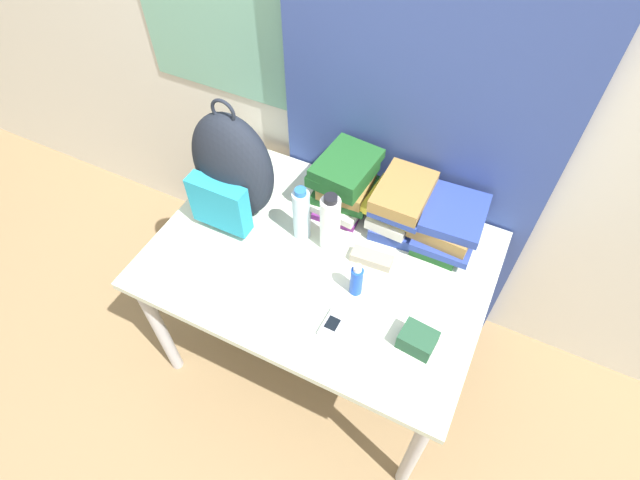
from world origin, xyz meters
TOP-DOWN VIEW (x-y plane):
  - ground_plane at (0.00, 0.00)m, footprint 12.00×12.00m
  - wall_back at (-0.00, 0.94)m, footprint 6.00×0.06m
  - curtain_blue at (0.15, 0.89)m, footprint 1.03×0.04m
  - desk at (0.00, 0.43)m, footprint 1.21×0.86m
  - backpack at (-0.38, 0.49)m, footprint 0.32×0.24m
  - book_stack_left at (-0.03, 0.71)m, footprint 0.24×0.27m
  - book_stack_center at (0.19, 0.71)m, footprint 0.23×0.27m
  - book_stack_right at (0.38, 0.71)m, footprint 0.24×0.28m
  - water_bottle at (-0.11, 0.50)m, footprint 0.06×0.06m
  - sports_bottle at (0.01, 0.50)m, footprint 0.07×0.07m
  - sunscreen_bottle at (0.17, 0.35)m, footprint 0.04×0.04m
  - cell_phone at (0.16, 0.19)m, footprint 0.06×0.11m
  - sunglasses_case at (0.18, 0.49)m, footprint 0.15×0.07m
  - camera_pouch at (0.43, 0.25)m, footprint 0.12×0.10m

SIDE VIEW (x-z plane):
  - ground_plane at x=0.00m, z-range 0.00..0.00m
  - desk at x=0.00m, z-range 0.27..0.98m
  - cell_phone at x=0.16m, z-range 0.70..0.72m
  - sunglasses_case at x=0.18m, z-range 0.70..0.74m
  - camera_pouch at x=0.43m, z-range 0.70..0.77m
  - sunscreen_bottle at x=0.17m, z-range 0.70..0.84m
  - book_stack_right at x=0.38m, z-range 0.71..0.87m
  - book_stack_center at x=0.19m, z-range 0.71..0.91m
  - water_bottle at x=-0.11m, z-range 0.70..0.94m
  - book_stack_left at x=-0.03m, z-range 0.70..0.93m
  - sports_bottle at x=0.01m, z-range 0.70..0.95m
  - backpack at x=-0.38m, z-range 0.67..1.18m
  - curtain_blue at x=0.15m, z-range 0.00..2.50m
  - wall_back at x=0.00m, z-range 0.00..2.50m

